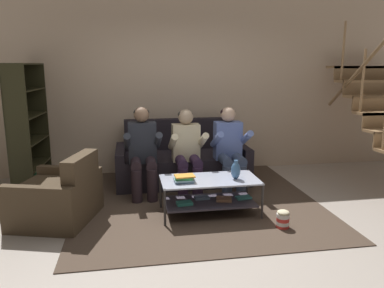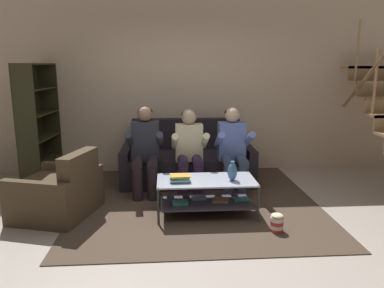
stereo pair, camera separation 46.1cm
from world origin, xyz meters
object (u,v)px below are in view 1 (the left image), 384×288
book_stack (184,179)px  armchair (58,198)px  coffee_table (210,191)px  vase (236,170)px  person_seated_right (230,146)px  couch (181,162)px  person_seated_middle (187,148)px  popcorn_tub (283,219)px  person_seated_left (143,148)px  bookshelf (27,143)px

book_stack → armchair: (-1.44, 0.17, -0.21)m
coffee_table → vase: 0.40m
person_seated_right → vase: 0.87m
couch → coffee_table: (0.15, -1.37, -0.01)m
couch → person_seated_right: 0.91m
person_seated_middle → coffee_table: bearing=-79.3°
couch → vase: (0.45, -1.43, 0.25)m
couch → armchair: 2.05m
vase → coffee_table: bearing=169.7°
armchair → popcorn_tub: bearing=-14.7°
book_stack → popcorn_tub: size_ratio=1.16×
person_seated_middle → person_seated_right: 0.61m
coffee_table → popcorn_tub: (0.71, -0.54, -0.18)m
vase → book_stack: (-0.62, -0.01, -0.07)m
coffee_table → person_seated_left: bearing=133.5°
person_seated_middle → coffee_table: size_ratio=1.01×
couch → vase: couch is taller
bookshelf → person_seated_middle: bearing=-13.2°
vase → armchair: bearing=175.6°
person_seated_left → person_seated_middle: person_seated_left is taller
person_seated_middle → book_stack: 0.89m
bookshelf → book_stack: bearing=-34.1°
vase → person_seated_middle: bearing=117.9°
person_seated_left → person_seated_right: person_seated_left is taller
coffee_table → couch: bearing=96.3°
couch → person_seated_left: person_seated_left is taller
person_seated_middle → person_seated_right: person_seated_right is taller
couch → coffee_table: bearing=-83.7°
coffee_table → popcorn_tub: size_ratio=5.51×
vase → popcorn_tub: 0.78m
couch → bookshelf: bookshelf is taller
person_seated_left → person_seated_middle: bearing=-0.4°
couch → person_seated_middle: (0.00, -0.57, 0.35)m
coffee_table → book_stack: 0.38m
couch → vase: size_ratio=8.52×
vase → popcorn_tub: bearing=-50.2°
person_seated_middle → armchair: size_ratio=1.08×
couch → armchair: (-1.61, -1.27, -0.03)m
person_seated_right → armchair: person_seated_right is taller
person_seated_middle → bookshelf: (-2.21, 0.52, 0.05)m
person_seated_left → popcorn_tub: 2.07m
person_seated_right → vase: size_ratio=5.15×
popcorn_tub → book_stack: bearing=155.0°
couch → person_seated_middle: 0.67m
book_stack → popcorn_tub: (1.03, -0.48, -0.37)m
person_seated_left → person_seated_right: 1.22m
vase → bookshelf: bearing=152.8°
bookshelf → popcorn_tub: 3.64m
person_seated_right → popcorn_tub: 1.47m
couch → person_seated_middle: person_seated_middle is taller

